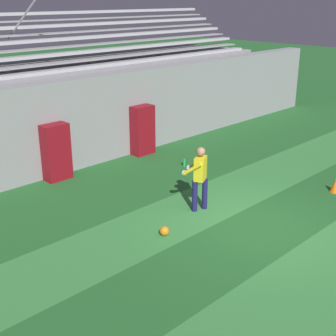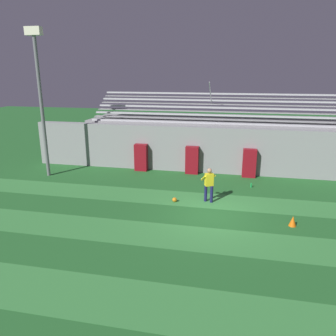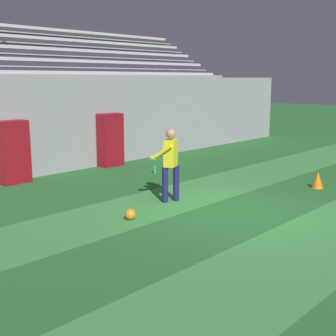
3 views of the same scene
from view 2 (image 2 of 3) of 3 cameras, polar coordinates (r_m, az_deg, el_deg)
name	(u,v)px [view 2 (image 2 of 3)]	position (r m, az deg, el deg)	size (l,w,h in m)	color
ground_plane	(212,216)	(14.43, 7.68, -8.24)	(80.00, 80.00, 0.00)	#236028
turf_stripe_near	(194,311)	(9.32, 4.64, -23.54)	(28.00, 1.93, 0.01)	#38843D
turf_stripe_mid	(208,239)	(12.52, 6.92, -12.25)	(28.00, 1.93, 0.01)	#38843D
turf_stripe_far	(215,201)	(16.01, 8.15, -5.70)	(28.00, 1.93, 0.01)	#38843D
back_wall	(221,150)	(20.16, 9.23, 3.04)	(24.00, 0.60, 2.80)	gray
padding_pillar_gate_left	(192,160)	(19.90, 4.21, 1.37)	(0.78, 0.44, 1.68)	maroon
padding_pillar_gate_right	(249,163)	(19.76, 13.97, 0.82)	(0.78, 0.44, 1.68)	maroon
padding_pillar_far_left	(141,157)	(20.54, -4.72, 1.84)	(0.78, 0.44, 1.68)	maroon
bleacher_stand	(223,141)	(22.42, 9.54, 4.64)	(18.00, 4.05, 5.43)	gray
floodlight_pole	(39,86)	(20.12, -21.49, 13.14)	(0.90, 0.36, 8.30)	slate
goalkeeper	(209,183)	(15.57, 7.13, -2.57)	(0.72, 0.68, 1.67)	#19194C
soccer_ball	(175,200)	(15.71, 1.15, -5.54)	(0.22, 0.22, 0.22)	orange
traffic_cone	(293,221)	(14.25, 20.90, -8.64)	(0.30, 0.30, 0.42)	orange
water_bottle	(251,185)	(18.19, 14.28, -2.93)	(0.07, 0.07, 0.24)	green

